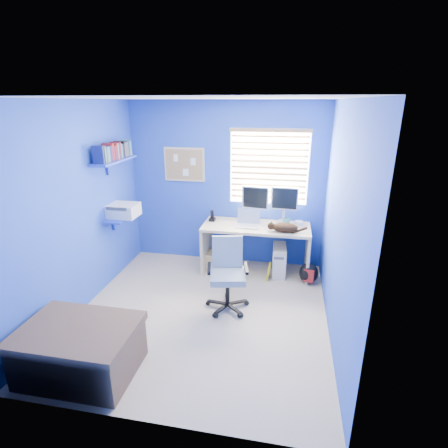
% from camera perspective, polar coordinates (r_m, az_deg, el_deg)
% --- Properties ---
extents(floor, '(3.00, 3.20, 0.00)m').
position_cam_1_polar(floor, '(4.46, -3.56, -14.26)').
color(floor, tan).
rests_on(floor, ground).
extents(ceiling, '(3.00, 3.20, 0.00)m').
position_cam_1_polar(ceiling, '(3.72, -4.41, 19.82)').
color(ceiling, white).
rests_on(ceiling, wall_back).
extents(wall_back, '(3.00, 0.01, 2.50)m').
position_cam_1_polar(wall_back, '(5.42, 0.32, 6.38)').
color(wall_back, blue).
rests_on(wall_back, ground).
extents(wall_front, '(3.00, 0.01, 2.50)m').
position_cam_1_polar(wall_front, '(2.52, -13.20, -10.07)').
color(wall_front, blue).
rests_on(wall_front, ground).
extents(wall_left, '(0.01, 3.20, 2.50)m').
position_cam_1_polar(wall_left, '(4.52, -22.71, 2.20)').
color(wall_left, blue).
rests_on(wall_left, ground).
extents(wall_right, '(0.01, 3.20, 2.50)m').
position_cam_1_polar(wall_right, '(3.83, 18.34, -0.18)').
color(wall_right, blue).
rests_on(wall_right, ground).
extents(desk, '(1.57, 0.65, 0.74)m').
position_cam_1_polar(desk, '(5.30, 5.15, -4.03)').
color(desk, tan).
rests_on(desk, floor).
extents(laptop, '(0.33, 0.26, 0.22)m').
position_cam_1_polar(laptop, '(5.08, 3.88, 0.77)').
color(laptop, silver).
rests_on(laptop, desk).
extents(monitor_left, '(0.41, 0.18, 0.54)m').
position_cam_1_polar(monitor_left, '(5.29, 5.10, 3.29)').
color(monitor_left, silver).
rests_on(monitor_left, desk).
extents(monitor_right, '(0.41, 0.14, 0.54)m').
position_cam_1_polar(monitor_right, '(5.30, 9.78, 3.12)').
color(monitor_right, silver).
rests_on(monitor_right, desk).
extents(phone, '(0.09, 0.11, 0.17)m').
position_cam_1_polar(phone, '(5.33, -1.93, 1.42)').
color(phone, black).
rests_on(phone, desk).
extents(mug, '(0.10, 0.09, 0.10)m').
position_cam_1_polar(mug, '(5.22, 10.15, 0.32)').
color(mug, teal).
rests_on(mug, desk).
extents(cd_spindle, '(0.13, 0.13, 0.07)m').
position_cam_1_polar(cd_spindle, '(5.24, 12.10, 0.09)').
color(cd_spindle, silver).
rests_on(cd_spindle, desk).
extents(cat, '(0.37, 0.20, 0.13)m').
position_cam_1_polar(cat, '(4.95, 9.91, -0.55)').
color(cat, black).
rests_on(cat, desk).
extents(tower_pc, '(0.21, 0.45, 0.45)m').
position_cam_1_polar(tower_pc, '(5.32, 8.97, -5.84)').
color(tower_pc, beige).
rests_on(tower_pc, floor).
extents(drawer_boxes, '(0.35, 0.28, 0.27)m').
position_cam_1_polar(drawer_boxes, '(5.45, -1.13, -5.96)').
color(drawer_boxes, tan).
rests_on(drawer_boxes, floor).
extents(yellow_book, '(0.03, 0.17, 0.24)m').
position_cam_1_polar(yellow_book, '(5.19, 7.26, -7.71)').
color(yellow_book, yellow).
rests_on(yellow_book, floor).
extents(backpack, '(0.33, 0.29, 0.31)m').
position_cam_1_polar(backpack, '(5.16, 13.65, -7.81)').
color(backpack, black).
rests_on(backpack, floor).
extents(bed_corner, '(1.02, 0.73, 0.49)m').
position_cam_1_polar(bed_corner, '(3.77, -22.41, -18.48)').
color(bed_corner, brown).
rests_on(bed_corner, floor).
extents(office_chair, '(0.61, 0.61, 0.89)m').
position_cam_1_polar(office_chair, '(4.41, 0.57, -9.57)').
color(office_chair, black).
rests_on(office_chair, floor).
extents(window_blinds, '(1.15, 0.05, 1.10)m').
position_cam_1_polar(window_blinds, '(5.25, 7.34, 9.15)').
color(window_blinds, white).
rests_on(window_blinds, ground).
extents(corkboard, '(0.64, 0.02, 0.52)m').
position_cam_1_polar(corkboard, '(5.49, -6.50, 9.63)').
color(corkboard, tan).
rests_on(corkboard, ground).
extents(wall_shelves, '(0.42, 0.90, 1.05)m').
position_cam_1_polar(wall_shelves, '(5.02, -16.99, 6.65)').
color(wall_shelves, blue).
rests_on(wall_shelves, ground).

